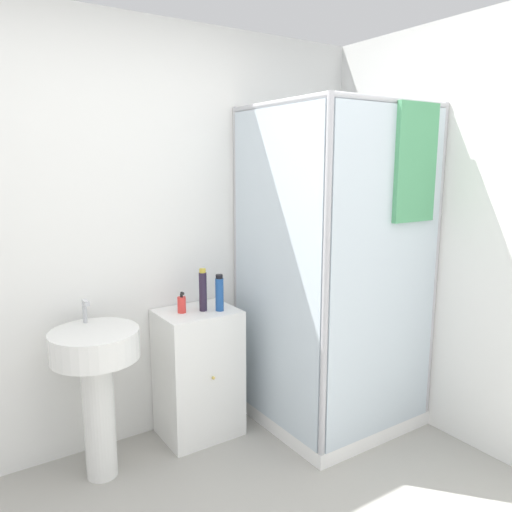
{
  "coord_description": "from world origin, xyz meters",
  "views": [
    {
      "loc": [
        -0.93,
        -1.14,
        1.68
      ],
      "look_at": [
        0.56,
        1.11,
        1.18
      ],
      "focal_mm": 35.0,
      "sensor_mm": 36.0,
      "label": 1
    }
  ],
  "objects": [
    {
      "name": "vanity_cabinet",
      "position": [
        0.37,
        1.48,
        0.4
      ],
      "size": [
        0.47,
        0.39,
        0.8
      ],
      "color": "white",
      "rests_on": "ground_plane"
    },
    {
      "name": "shampoo_bottle_blue",
      "position": [
        0.49,
        1.4,
        0.91
      ],
      "size": [
        0.05,
        0.05,
        0.22
      ],
      "color": "#1E4C93",
      "rests_on": "vanity_cabinet"
    },
    {
      "name": "wall_back",
      "position": [
        0.0,
        1.7,
        1.25
      ],
      "size": [
        6.4,
        0.06,
        2.5
      ],
      "primitive_type": "cube",
      "color": "white",
      "rests_on": "ground_plane"
    },
    {
      "name": "soap_dispenser",
      "position": [
        0.28,
        1.49,
        0.85
      ],
      "size": [
        0.05,
        0.05,
        0.13
      ],
      "color": "red",
      "rests_on": "vanity_cabinet"
    },
    {
      "name": "shower_enclosure",
      "position": [
        1.15,
        1.12,
        0.55
      ],
      "size": [
        0.93,
        0.96,
        2.03
      ],
      "color": "white",
      "rests_on": "ground_plane"
    },
    {
      "name": "sink",
      "position": [
        -0.27,
        1.38,
        0.6
      ],
      "size": [
        0.46,
        0.46,
        0.96
      ],
      "color": "white",
      "rests_on": "ground_plane"
    },
    {
      "name": "shampoo_bottle_tall_black",
      "position": [
        0.4,
        1.46,
        0.93
      ],
      "size": [
        0.05,
        0.05,
        0.26
      ],
      "color": "#281E33",
      "rests_on": "vanity_cabinet"
    }
  ]
}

